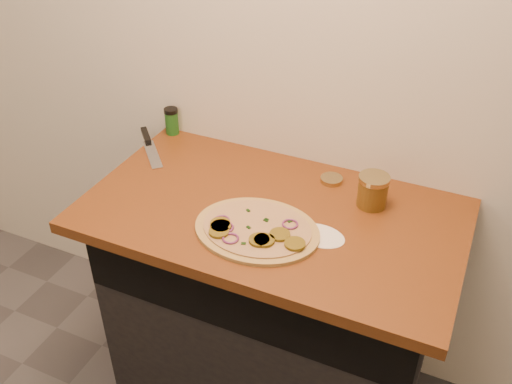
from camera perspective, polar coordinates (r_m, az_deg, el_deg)
The scene contains 8 objects.
cabinet at distance 2.14m, azimuth 1.75°, elevation -11.44°, with size 1.10×0.60×0.86m, color black.
countertop at distance 1.83m, azimuth 1.63°, elevation -2.21°, with size 1.20×0.70×0.04m, color brown.
pizza at distance 1.71m, azimuth -0.01°, elevation -3.79°, with size 0.39×0.39×0.03m.
chefs_knife at distance 2.19m, azimuth -10.66°, elevation 4.74°, with size 0.23×0.24×0.02m.
mason_jar_lid at distance 1.96m, azimuth 7.56°, elevation 1.24°, with size 0.08×0.08×0.02m, color tan.
salsa_jar at distance 1.84m, azimuth 11.60°, elevation 0.13°, with size 0.10×0.10×0.11m.
spice_shaker at distance 2.23m, azimuth -8.43°, elevation 7.04°, with size 0.05×0.05×0.11m.
flour_spill at distance 1.72m, azimuth 6.36°, elevation -4.36°, with size 0.16×0.16×0.00m, color white.
Camera 1 is at (0.56, 0.07, 1.97)m, focal length 40.00 mm.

